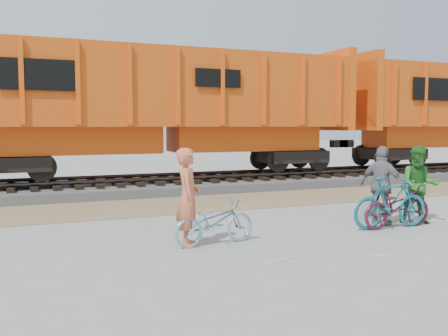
{
  "coord_description": "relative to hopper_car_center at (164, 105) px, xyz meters",
  "views": [
    {
      "loc": [
        -4.99,
        -8.03,
        2.26
      ],
      "look_at": [
        -1.02,
        1.5,
        1.39
      ],
      "focal_mm": 40.0,
      "sensor_mm": 36.0,
      "label": 1
    }
  ],
  "objects": [
    {
      "name": "bicycle_maroon",
      "position": [
        2.95,
        -8.39,
        -2.52
      ],
      "size": [
        1.87,
        0.72,
        0.97
      ],
      "primitive_type": "imported",
      "rotation": [
        0.0,
        0.0,
        1.62
      ],
      "color": "#55182A",
      "rests_on": "ground"
    },
    {
      "name": "person_woman",
      "position": [
        2.85,
        -7.99,
        -2.1
      ],
      "size": [
        0.82,
        1.15,
        1.82
      ],
      "primitive_type": "imported",
      "rotation": [
        0.0,
        0.0,
        1.97
      ],
      "color": "slate",
      "rests_on": "ground"
    },
    {
      "name": "bicycle_blue",
      "position": [
        -1.39,
        -8.3,
        -2.57
      ],
      "size": [
        1.74,
        0.79,
        0.88
      ],
      "primitive_type": "imported",
      "rotation": [
        0.0,
        0.0,
        1.7
      ],
      "color": "#76ADC0",
      "rests_on": "ground"
    },
    {
      "name": "person_man",
      "position": [
        3.75,
        -8.19,
        -2.11
      ],
      "size": [
        1.11,
        1.07,
        1.8
      ],
      "primitive_type": "imported",
      "rotation": [
        0.0,
        0.0,
        -0.65
      ],
      "color": "#287124",
      "rests_on": "ground"
    },
    {
      "name": "person_solo",
      "position": [
        -1.89,
        -8.2,
        -2.08
      ],
      "size": [
        0.63,
        0.78,
        1.86
      ],
      "primitive_type": "imported",
      "rotation": [
        0.0,
        0.0,
        1.27
      ],
      "color": "#D46642",
      "rests_on": "ground"
    },
    {
      "name": "ballast_bed",
      "position": [
        0.16,
        0.0,
        -2.86
      ],
      "size": [
        120.0,
        4.0,
        0.3
      ],
      "primitive_type": "cube",
      "color": "slate",
      "rests_on": "ground"
    },
    {
      "name": "track",
      "position": [
        0.16,
        0.0,
        -2.53
      ],
      "size": [
        120.0,
        2.6,
        0.24
      ],
      "color": "black",
      "rests_on": "ballast_bed"
    },
    {
      "name": "bicycle_teal",
      "position": [
        2.75,
        -8.39,
        -2.43
      ],
      "size": [
        1.93,
        0.63,
        1.15
      ],
      "primitive_type": "imported",
      "rotation": [
        0.0,
        0.0,
        1.52
      ],
      "color": "#166F80",
      "rests_on": "ground"
    },
    {
      "name": "ground",
      "position": [
        0.16,
        -9.0,
        -3.01
      ],
      "size": [
        120.0,
        120.0,
        0.0
      ],
      "primitive_type": "plane",
      "color": "#9E9E99",
      "rests_on": "ground"
    },
    {
      "name": "gravel_strip",
      "position": [
        0.16,
        -3.5,
        -3.0
      ],
      "size": [
        120.0,
        3.0,
        0.02
      ],
      "primitive_type": "cube",
      "color": "#997F5F",
      "rests_on": "ground"
    },
    {
      "name": "hopper_car_center",
      "position": [
        0.0,
        0.0,
        0.0
      ],
      "size": [
        14.0,
        3.13,
        4.65
      ],
      "color": "black",
      "rests_on": "track"
    }
  ]
}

